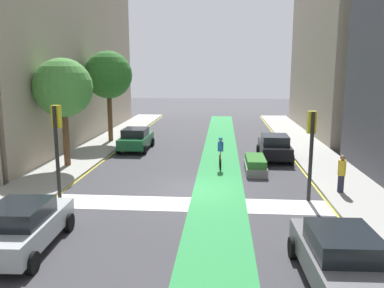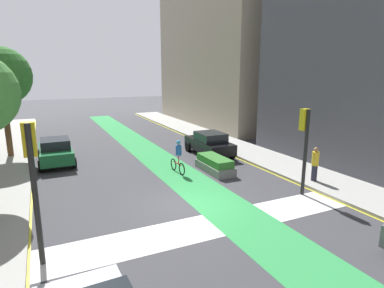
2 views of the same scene
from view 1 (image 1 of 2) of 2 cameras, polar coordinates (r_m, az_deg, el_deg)
The scene contains 18 objects.
ground_plane at distance 18.76m, azimuth -0.10°, elevation -6.69°, with size 120.00×120.00×0.00m, color #38383D.
bike_lane_paint at distance 18.71m, azimuth 3.86°, elevation -6.75°, with size 2.40×60.00×0.01m, color #2D8C47.
crosswalk_band at distance 16.87m, azimuth -0.66°, elevation -8.71°, with size 12.00×1.80×0.01m, color silver.
sidewalk_left at distance 20.72m, azimuth -21.36°, elevation -5.54°, with size 3.00×60.00×0.15m, color #9E9E99.
curb_stripe_left at distance 20.13m, azimuth -17.48°, elevation -5.96°, with size 0.16×60.00×0.01m, color yellow.
sidewalk_right at distance 19.64m, azimuth 22.42°, elevation -6.49°, with size 3.00×60.00×0.15m, color #9E9E99.
curb_stripe_right at distance 19.25m, azimuth 18.12°, elevation -6.77°, with size 0.16×60.00×0.01m, color yellow.
traffic_signal_near_right at distance 17.52m, azimuth 16.91°, elevation 0.81°, with size 0.35×0.52×3.89m.
traffic_signal_near_left at distance 17.66m, azimuth -19.00°, elevation 1.32°, with size 0.35×0.52×4.14m.
car_silver_left_near at distance 13.64m, azimuth -23.34°, elevation -10.87°, with size 2.16×4.27×1.57m.
car_green_left_far at distance 28.06m, azimuth -8.13°, elevation 0.75°, with size 2.02×4.20×1.57m.
car_black_right_far at distance 25.47m, azimuth 11.87°, elevation -0.39°, with size 2.09×4.23×1.57m.
car_grey_right_near at distance 11.37m, azimuth 20.71°, elevation -15.09°, with size 2.12×4.25×1.57m.
cyclist_in_lane at distance 22.57m, azimuth 4.14°, elevation -1.17°, with size 0.32×1.73×1.86m.
pedestrian_sidewalk_right_a at distance 18.99m, azimuth 20.86°, elevation -4.00°, with size 0.34×0.34×1.71m.
street_tree_near at distance 23.44m, azimuth -18.19°, elevation 7.69°, with size 3.31×3.31×6.13m.
street_tree_far at distance 30.96m, azimuth -12.03°, elevation 9.74°, with size 3.60×3.60×6.88m.
median_planter at distance 22.16m, azimuth 9.18°, elevation -3.02°, with size 1.13×2.80×0.85m.
Camera 1 is at (1.44, -17.84, 5.63)m, focal length 36.78 mm.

